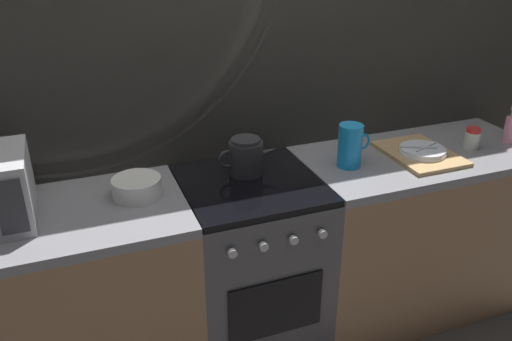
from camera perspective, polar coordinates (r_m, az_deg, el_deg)
name	(u,v)px	position (r m, az deg, el deg)	size (l,w,h in m)	color
ground_plane	(251,341)	(2.79, -0.51, -17.98)	(8.00, 8.00, 0.00)	#47423D
back_wall	(226,94)	(2.44, -3.30, 8.27)	(3.60, 0.05, 2.40)	#B2AD9E
counter_left	(47,314)	(2.41, -21.70, -14.23)	(1.20, 0.60, 0.90)	#997251
stove_unit	(251,268)	(2.50, -0.54, -10.50)	(0.60, 0.63, 0.90)	#4C4C51
counter_right	(412,231)	(2.89, 16.53, -6.31)	(1.20, 0.60, 0.90)	#997251
kettle	(246,156)	(2.32, -1.08, 1.54)	(0.28, 0.15, 0.17)	#262628
mixing_bowl	(137,187)	(2.19, -12.79, -1.77)	(0.20, 0.20, 0.08)	silver
pitcher	(350,146)	(2.42, 10.19, 2.67)	(0.16, 0.11, 0.20)	#198CD8
dish_pile	(421,153)	(2.63, 17.42, 1.86)	(0.30, 0.40, 0.06)	tan
spice_jar	(472,138)	(2.80, 22.39, 3.25)	(0.08, 0.08, 0.10)	silver
spray_bottle	(512,127)	(2.96, 25.97, 4.26)	(0.08, 0.06, 0.20)	pink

